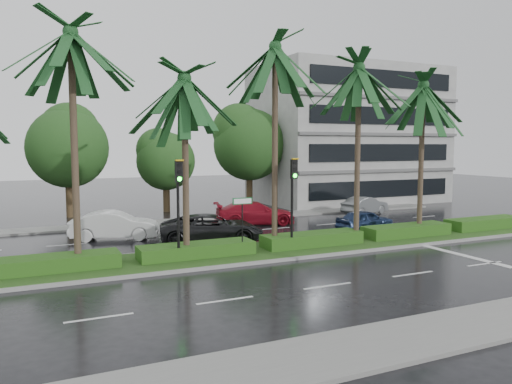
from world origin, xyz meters
name	(u,v)px	position (x,y,z in m)	size (l,w,h in m)	color
ground	(267,258)	(0.00, 0.00, 0.00)	(120.00, 120.00, 0.00)	black
near_sidewalk	(434,333)	(0.00, -10.20, 0.06)	(40.00, 2.40, 0.12)	slate
far_sidewalk	(188,221)	(0.00, 12.00, 0.06)	(40.00, 2.00, 0.12)	slate
median	(258,252)	(0.00, 1.00, 0.08)	(36.00, 4.00, 0.15)	gray
hedge	(258,244)	(0.00, 1.00, 0.45)	(35.20, 1.40, 0.60)	#254D16
lane_markings	(329,254)	(3.04, -0.43, 0.01)	(34.00, 13.06, 0.01)	silver
palm_row	(232,80)	(-1.25, 1.02, 8.02)	(26.30, 4.20, 10.35)	#413625
signal_median_left	(179,195)	(-4.00, 0.30, 3.00)	(0.34, 0.42, 4.36)	black
signal_median_right	(293,190)	(1.50, 0.30, 3.00)	(0.34, 0.42, 4.36)	black
street_sign	(242,212)	(-1.00, 0.48, 2.12)	(0.95, 0.09, 2.60)	black
bg_trees	(178,148)	(0.96, 17.59, 4.89)	(32.56, 5.90, 8.52)	#3C311B
building	(347,135)	(17.00, 18.00, 6.00)	(16.00, 10.00, 12.00)	gray
car_white	(115,225)	(-5.50, 7.52, 0.77)	(4.68, 1.63, 1.54)	silver
car_darkgrey	(212,228)	(-1.00, 4.51, 0.75)	(5.41, 2.49, 1.50)	black
car_red	(255,213)	(3.50, 8.86, 0.75)	(5.17, 2.10, 1.50)	maroon
car_blue	(365,220)	(8.50, 4.00, 0.63)	(3.72, 1.50, 1.27)	navy
car_grey	(365,205)	(13.00, 9.93, 0.66)	(3.98, 1.39, 1.31)	slate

